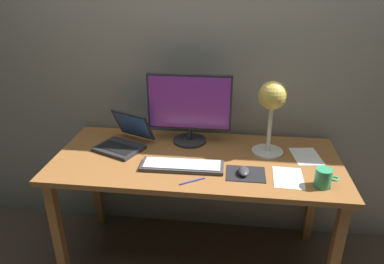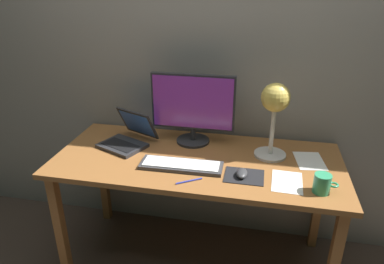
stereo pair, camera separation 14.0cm
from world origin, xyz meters
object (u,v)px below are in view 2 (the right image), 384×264
(monitor, at_px, (193,106))
(coffee_mug, at_px, (322,184))
(laptop, at_px, (129,135))
(mouse, at_px, (242,173))
(desk_lamp, at_px, (275,105))
(keyboard_main, at_px, (181,165))
(pen, at_px, (189,181))

(monitor, distance_m, coffee_mug, 0.84)
(laptop, distance_m, mouse, 0.74)
(desk_lamp, relative_size, mouse, 4.42)
(keyboard_main, bearing_deg, coffee_mug, -7.91)
(desk_lamp, xyz_separation_m, mouse, (-0.14, -0.26, -0.28))
(keyboard_main, distance_m, mouse, 0.33)
(mouse, distance_m, coffee_mug, 0.39)
(pen, bearing_deg, laptop, 141.31)
(monitor, relative_size, laptop, 1.36)
(monitor, xyz_separation_m, mouse, (0.33, -0.35, -0.21))
(keyboard_main, distance_m, coffee_mug, 0.71)
(coffee_mug, bearing_deg, pen, -176.76)
(laptop, relative_size, coffee_mug, 3.17)
(desk_lamp, distance_m, mouse, 0.41)
(coffee_mug, height_order, pen, coffee_mug)
(keyboard_main, height_order, coffee_mug, coffee_mug)
(laptop, xyz_separation_m, desk_lamp, (0.84, 0.01, 0.25))
(monitor, height_order, desk_lamp, same)
(coffee_mug, xyz_separation_m, pen, (-0.63, -0.04, -0.04))
(coffee_mug, relative_size, pen, 0.82)
(monitor, bearing_deg, laptop, -165.10)
(desk_lamp, bearing_deg, laptop, -179.48)
(pen, bearing_deg, monitor, 99.11)
(monitor, relative_size, mouse, 5.18)
(laptop, distance_m, desk_lamp, 0.87)
(keyboard_main, xyz_separation_m, desk_lamp, (0.46, 0.23, 0.29))
(laptop, height_order, desk_lamp, desk_lamp)
(keyboard_main, bearing_deg, mouse, -5.69)
(monitor, xyz_separation_m, pen, (0.07, -0.45, -0.23))
(monitor, xyz_separation_m, coffee_mug, (0.70, -0.42, -0.18))
(monitor, distance_m, keyboard_main, 0.39)
(monitor, xyz_separation_m, laptop, (-0.37, -0.10, -0.17))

